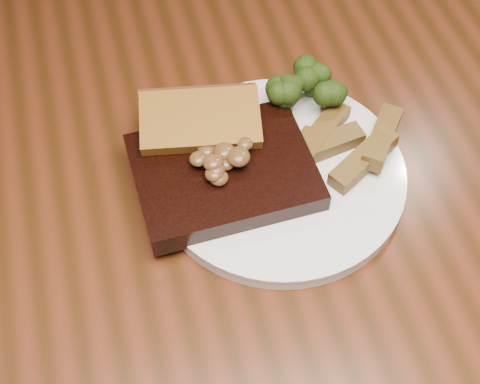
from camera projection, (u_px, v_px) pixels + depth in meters
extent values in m
cube|color=#491E0E|center=(239.00, 213.00, 0.69)|extent=(1.60, 0.90, 0.04)
cube|color=black|center=(109.00, 14.00, 1.28)|extent=(0.58, 0.58, 0.04)
cylinder|color=black|center=(154.00, 23.00, 1.62)|extent=(0.04, 0.04, 0.44)
cylinder|color=black|center=(16.00, 87.00, 1.50)|extent=(0.04, 0.04, 0.44)
cylinder|color=black|center=(242.00, 114.00, 1.45)|extent=(0.04, 0.04, 0.44)
cylinder|color=black|center=(94.00, 194.00, 1.33)|extent=(0.04, 0.04, 0.44)
cylinder|color=white|center=(280.00, 175.00, 0.69)|extent=(0.27, 0.27, 0.01)
cube|color=black|center=(224.00, 173.00, 0.66)|extent=(0.18, 0.14, 0.03)
cube|color=beige|center=(240.00, 225.00, 0.64)|extent=(0.13, 0.02, 0.02)
cube|color=#91561A|center=(201.00, 136.00, 0.69)|extent=(0.13, 0.09, 0.03)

